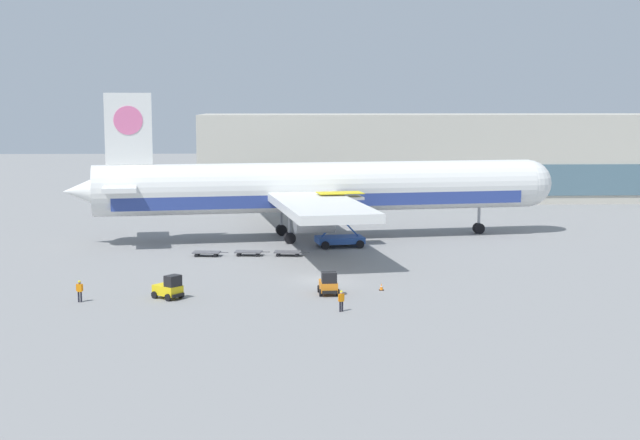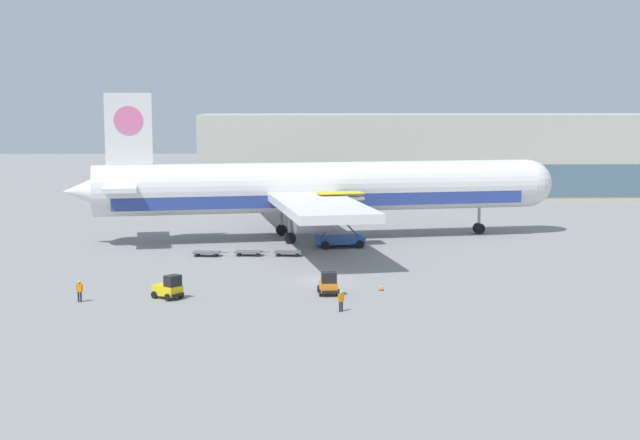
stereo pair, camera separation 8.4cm
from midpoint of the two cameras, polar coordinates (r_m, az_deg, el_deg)
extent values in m
plane|color=gray|center=(80.72, 0.11, -3.86)|extent=(400.00, 400.00, 0.00)
cube|color=#BCB7A8|center=(150.09, 9.83, 4.02)|extent=(90.00, 18.00, 14.00)
cube|color=slate|center=(141.45, 10.57, 2.51)|extent=(88.20, 0.20, 4.90)
cylinder|color=white|center=(104.41, -0.01, 2.13)|extent=(52.28, 13.68, 5.80)
cube|color=#2D428E|center=(104.54, -0.01, 1.42)|extent=(48.15, 12.93, 1.45)
sphere|color=white|center=(112.31, 13.14, 2.32)|extent=(5.68, 5.68, 5.68)
cone|color=white|center=(102.67, -14.40, 1.80)|extent=(7.15, 6.42, 5.51)
cube|color=white|center=(102.08, -12.19, 5.72)|extent=(5.21, 1.23, 8.00)
cylinder|color=pink|center=(102.05, -12.20, 6.26)|extent=(3.25, 1.03, 3.20)
cube|color=white|center=(102.48, -12.67, 2.17)|extent=(5.54, 13.40, 0.50)
cube|color=white|center=(104.02, -1.41, 1.71)|extent=(15.24, 48.66, 0.90)
cylinder|color=#9EA0A5|center=(94.37, -0.38, 0.01)|extent=(4.58, 3.41, 2.80)
cylinder|color=#9EA0A5|center=(114.10, -2.26, 1.31)|extent=(4.58, 3.41, 2.80)
cylinder|color=#9EA0A5|center=(110.27, 10.12, 0.50)|extent=(0.36, 0.36, 4.00)
cylinder|color=black|center=(110.53, 10.10, -0.53)|extent=(1.42, 1.09, 1.30)
cylinder|color=#9EA0A5|center=(100.95, -1.98, -0.03)|extent=(0.36, 0.36, 4.00)
cylinder|color=black|center=(101.23, -1.97, -1.16)|extent=(1.42, 1.09, 1.30)
cylinder|color=#9EA0A5|center=(107.22, -2.52, 0.41)|extent=(0.36, 0.36, 4.00)
cylinder|color=black|center=(107.49, -2.51, -0.65)|extent=(1.42, 1.09, 1.30)
cube|color=#284C99|center=(99.02, 1.25, -1.26)|extent=(5.60, 3.76, 0.70)
cube|color=#B2B2B7|center=(98.41, 1.25, 1.43)|extent=(5.32, 3.57, 0.30)
cube|color=yellow|center=(98.36, 1.26, 1.75)|extent=(5.32, 3.57, 0.08)
cube|color=#284C99|center=(98.67, 1.25, 0.18)|extent=(4.25, 0.81, 4.44)
cube|color=#284C99|center=(98.67, 1.25, 0.18)|extent=(4.25, 0.81, 4.44)
cylinder|color=black|center=(100.95, 2.15, -1.30)|extent=(0.94, 0.49, 0.90)
cylinder|color=black|center=(98.06, 2.55, -1.56)|extent=(0.94, 0.49, 0.90)
cylinder|color=black|center=(100.14, -0.03, -1.36)|extent=(0.94, 0.49, 0.90)
cylinder|color=black|center=(97.23, 0.31, -1.63)|extent=(0.94, 0.49, 0.90)
cube|color=yellow|center=(74.24, -9.76, -4.43)|extent=(2.66, 2.55, 0.80)
cube|color=black|center=(73.60, -9.43, -3.86)|extent=(1.49, 1.53, 0.90)
cube|color=black|center=(73.41, -9.10, -4.78)|extent=(0.93, 1.07, 0.24)
cylinder|color=black|center=(74.21, -8.93, -4.74)|extent=(0.61, 0.57, 0.60)
cylinder|color=black|center=(73.28, -9.73, -4.91)|extent=(0.61, 0.57, 0.60)
cylinder|color=black|center=(75.36, -9.77, -4.56)|extent=(0.61, 0.57, 0.60)
cylinder|color=black|center=(74.45, -10.57, -4.73)|extent=(0.61, 0.57, 0.60)
cube|color=orange|center=(74.75, 0.50, -4.24)|extent=(1.52, 2.37, 0.80)
cube|color=black|center=(73.95, 0.55, -3.70)|extent=(1.29, 0.97, 0.90)
cube|color=black|center=(73.61, 0.60, -4.65)|extent=(1.27, 0.23, 0.24)
cylinder|color=black|center=(74.13, 1.10, -4.66)|extent=(0.27, 0.61, 0.60)
cylinder|color=black|center=(73.98, 0.02, -4.68)|extent=(0.27, 0.61, 0.60)
cylinder|color=black|center=(75.69, 0.97, -4.40)|extent=(0.27, 0.61, 0.60)
cylinder|color=black|center=(75.55, -0.09, -4.42)|extent=(0.27, 0.61, 0.60)
cube|color=#56565B|center=(93.73, -7.30, -2.06)|extent=(2.95, 1.81, 0.12)
cube|color=#56565B|center=(93.38, -6.19, -2.08)|extent=(0.90, 0.18, 0.08)
cylinder|color=black|center=(94.20, -6.63, -2.15)|extent=(0.37, 0.18, 0.36)
cylinder|color=black|center=(92.97, -6.78, -2.28)|extent=(0.37, 0.18, 0.36)
cylinder|color=black|center=(94.59, -7.80, -2.13)|extent=(0.37, 0.18, 0.36)
cylinder|color=black|center=(93.36, -7.96, -2.26)|extent=(0.37, 0.18, 0.36)
cube|color=#56565B|center=(93.60, -4.63, -2.04)|extent=(2.95, 1.81, 0.12)
cube|color=#56565B|center=(93.33, -3.51, -2.05)|extent=(0.90, 0.18, 0.08)
cylinder|color=black|center=(94.11, -3.98, -2.12)|extent=(0.37, 0.18, 0.36)
cylinder|color=black|center=(92.87, -4.09, -2.26)|extent=(0.37, 0.18, 0.36)
cylinder|color=black|center=(94.42, -5.16, -2.11)|extent=(0.37, 0.18, 0.36)
cylinder|color=black|center=(93.18, -5.29, -2.24)|extent=(0.37, 0.18, 0.36)
cube|color=#56565B|center=(93.24, -2.11, -2.05)|extent=(2.95, 1.81, 0.12)
cube|color=#56565B|center=(93.05, -0.97, -2.07)|extent=(0.90, 0.18, 0.08)
cylinder|color=black|center=(93.80, -1.47, -2.14)|extent=(0.37, 0.18, 0.36)
cylinder|color=black|center=(92.55, -1.55, -2.27)|extent=(0.37, 0.18, 0.36)
cylinder|color=black|center=(94.01, -2.66, -2.12)|extent=(0.37, 0.18, 0.36)
cylinder|color=black|center=(92.77, -2.75, -2.26)|extent=(0.37, 0.18, 0.36)
cylinder|color=black|center=(74.45, -15.22, -4.77)|extent=(0.14, 0.14, 0.85)
cylinder|color=black|center=(74.40, -15.07, -4.78)|extent=(0.14, 0.14, 0.85)
cube|color=orange|center=(74.27, -15.17, -4.22)|extent=(0.36, 0.23, 0.64)
cylinder|color=orange|center=(74.33, -15.35, -4.19)|extent=(0.09, 0.09, 0.57)
cylinder|color=orange|center=(74.21, -14.99, -4.19)|extent=(0.09, 0.09, 0.57)
sphere|color=#846047|center=(74.19, -15.18, -3.89)|extent=(0.23, 0.23, 0.23)
sphere|color=yellow|center=(74.18, -15.18, -3.84)|extent=(0.22, 0.22, 0.22)
cylinder|color=black|center=(68.74, 1.40, -5.55)|extent=(0.14, 0.14, 0.80)
cylinder|color=black|center=(68.64, 1.26, -5.57)|extent=(0.14, 0.14, 0.80)
cube|color=orange|center=(68.53, 1.34, -4.99)|extent=(0.42, 0.37, 0.60)
cylinder|color=orange|center=(68.66, 1.50, -4.94)|extent=(0.09, 0.09, 0.54)
cylinder|color=orange|center=(68.40, 1.17, -4.99)|extent=(0.09, 0.09, 0.54)
sphere|color=#DBB28E|center=(68.45, 1.34, -4.66)|extent=(0.22, 0.22, 0.22)
sphere|color=yellow|center=(68.44, 1.34, -4.61)|extent=(0.20, 0.20, 0.20)
cube|color=black|center=(76.56, 3.92, -4.49)|extent=(0.40, 0.40, 0.04)
cone|color=orange|center=(76.50, 3.92, -4.27)|extent=(0.32, 0.32, 0.56)
cylinder|color=white|center=(76.49, 3.92, -4.25)|extent=(0.19, 0.19, 0.08)
camera|label=1|loc=(0.04, -90.03, 0.00)|focal=50.00mm
camera|label=2|loc=(0.04, 89.97, 0.00)|focal=50.00mm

